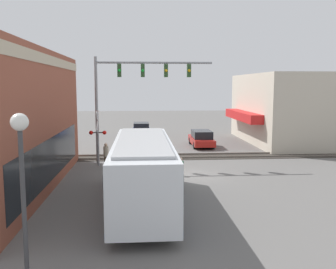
{
  "coord_description": "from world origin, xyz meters",
  "views": [
    {
      "loc": [
        -22.28,
        2.89,
        5.45
      ],
      "look_at": [
        4.13,
        0.93,
        2.0
      ],
      "focal_mm": 40.0,
      "sensor_mm": 36.0,
      "label": 1
    }
  ],
  "objects_px": {
    "parked_car_blue": "(141,130)",
    "crossing_signal": "(98,133)",
    "city_bus": "(143,169)",
    "streetlamp": "(23,190)",
    "parked_car_red": "(201,139)",
    "pedestrian_near_bus": "(181,172)",
    "pedestrian_at_crossing": "(106,155)"
  },
  "relations": [
    {
      "from": "city_bus",
      "to": "streetlamp",
      "type": "xyz_separation_m",
      "value": [
        -7.28,
        3.03,
        1.16
      ]
    },
    {
      "from": "crossing_signal",
      "to": "pedestrian_at_crossing",
      "type": "height_order",
      "value": "crossing_signal"
    },
    {
      "from": "crossing_signal",
      "to": "pedestrian_at_crossing",
      "type": "distance_m",
      "value": 1.73
    },
    {
      "from": "crossing_signal",
      "to": "parked_car_blue",
      "type": "distance_m",
      "value": 15.39
    },
    {
      "from": "pedestrian_near_bus",
      "to": "pedestrian_at_crossing",
      "type": "xyz_separation_m",
      "value": [
        5.26,
        4.42,
        -0.0
      ]
    },
    {
      "from": "streetlamp",
      "to": "pedestrian_at_crossing",
      "type": "distance_m",
      "value": 15.57
    },
    {
      "from": "streetlamp",
      "to": "parked_car_red",
      "type": "bearing_deg",
      "value": -19.48
    },
    {
      "from": "pedestrian_at_crossing",
      "to": "city_bus",
      "type": "bearing_deg",
      "value": -163.65
    },
    {
      "from": "crossing_signal",
      "to": "parked_car_blue",
      "type": "relative_size",
      "value": 0.88
    },
    {
      "from": "pedestrian_at_crossing",
      "to": "streetlamp",
      "type": "bearing_deg",
      "value": 177.64
    },
    {
      "from": "crossing_signal",
      "to": "parked_car_red",
      "type": "xyz_separation_m",
      "value": [
        7.64,
        -8.38,
        -1.61
      ]
    },
    {
      "from": "city_bus",
      "to": "parked_car_blue",
      "type": "height_order",
      "value": "city_bus"
    },
    {
      "from": "parked_car_blue",
      "to": "pedestrian_near_bus",
      "type": "distance_m",
      "value": 21.13
    },
    {
      "from": "parked_car_red",
      "to": "pedestrian_at_crossing",
      "type": "xyz_separation_m",
      "value": [
        -8.39,
        7.79,
        0.16
      ]
    },
    {
      "from": "crossing_signal",
      "to": "pedestrian_near_bus",
      "type": "bearing_deg",
      "value": -140.18
    },
    {
      "from": "city_bus",
      "to": "parked_car_blue",
      "type": "relative_size",
      "value": 2.32
    },
    {
      "from": "city_bus",
      "to": "pedestrian_at_crossing",
      "type": "relative_size",
      "value": 6.0
    },
    {
      "from": "streetlamp",
      "to": "parked_car_red",
      "type": "distance_m",
      "value": 25.36
    },
    {
      "from": "parked_car_red",
      "to": "parked_car_blue",
      "type": "relative_size",
      "value": 1.07
    },
    {
      "from": "crossing_signal",
      "to": "streetlamp",
      "type": "xyz_separation_m",
      "value": [
        -16.17,
        0.05,
        0.57
      ]
    },
    {
      "from": "city_bus",
      "to": "streetlamp",
      "type": "bearing_deg",
      "value": 157.44
    },
    {
      "from": "streetlamp",
      "to": "parked_car_red",
      "type": "xyz_separation_m",
      "value": [
        23.82,
        -8.43,
        -2.18
      ]
    },
    {
      "from": "city_bus",
      "to": "streetlamp",
      "type": "distance_m",
      "value": 7.97
    },
    {
      "from": "parked_car_blue",
      "to": "crossing_signal",
      "type": "bearing_deg",
      "value": 168.78
    },
    {
      "from": "city_bus",
      "to": "parked_car_red",
      "type": "height_order",
      "value": "city_bus"
    },
    {
      "from": "parked_car_blue",
      "to": "pedestrian_near_bus",
      "type": "bearing_deg",
      "value": -174.48
    },
    {
      "from": "crossing_signal",
      "to": "parked_car_red",
      "type": "height_order",
      "value": "crossing_signal"
    },
    {
      "from": "city_bus",
      "to": "streetlamp",
      "type": "height_order",
      "value": "streetlamp"
    },
    {
      "from": "streetlamp",
      "to": "pedestrian_near_bus",
      "type": "height_order",
      "value": "streetlamp"
    },
    {
      "from": "parked_car_red",
      "to": "pedestrian_near_bus",
      "type": "bearing_deg",
      "value": 166.14
    },
    {
      "from": "crossing_signal",
      "to": "parked_car_red",
      "type": "relative_size",
      "value": 0.82
    },
    {
      "from": "crossing_signal",
      "to": "pedestrian_near_bus",
      "type": "relative_size",
      "value": 2.27
    }
  ]
}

